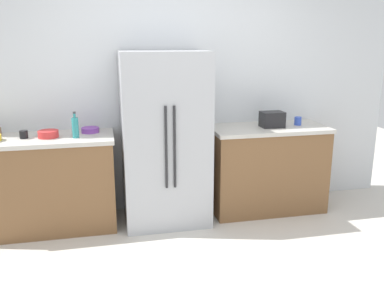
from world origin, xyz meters
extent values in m
plane|color=beige|center=(0.00, 0.00, 0.00)|extent=(10.18, 10.18, 0.00)
cube|color=silver|center=(0.00, 1.67, 1.55)|extent=(5.09, 0.10, 3.10)
cube|color=brown|center=(-1.34, 1.31, 0.45)|extent=(1.34, 0.59, 0.89)
cube|color=beige|center=(-1.34, 1.31, 0.91)|extent=(1.37, 0.62, 0.04)
cube|color=brown|center=(0.98, 1.31, 0.45)|extent=(1.22, 0.59, 0.89)
cube|color=beige|center=(0.98, 1.31, 0.91)|extent=(1.25, 0.62, 0.04)
cube|color=#B2B5BA|center=(-0.15, 1.27, 0.87)|extent=(0.85, 0.67, 1.74)
cylinder|color=#262628|center=(-0.19, 0.92, 0.87)|extent=(0.02, 0.02, 0.78)
cylinder|color=#262628|center=(-0.11, 0.92, 0.87)|extent=(0.02, 0.02, 0.78)
cube|color=black|center=(1.01, 1.29, 1.02)|extent=(0.24, 0.17, 0.17)
cylinder|color=teal|center=(-1.01, 1.22, 1.03)|extent=(0.06, 0.06, 0.19)
cylinder|color=teal|center=(-1.01, 1.22, 1.15)|extent=(0.02, 0.02, 0.04)
cylinder|color=#333338|center=(-1.01, 1.22, 1.17)|extent=(0.03, 0.03, 0.02)
cylinder|color=blue|center=(1.32, 1.33, 0.98)|extent=(0.08, 0.08, 0.09)
cylinder|color=black|center=(-1.48, 1.30, 0.97)|extent=(0.08, 0.08, 0.07)
cylinder|color=red|center=(-1.26, 1.29, 0.97)|extent=(0.19, 0.19, 0.07)
cylinder|color=purple|center=(-0.88, 1.43, 0.96)|extent=(0.18, 0.18, 0.05)
camera|label=1|loc=(-0.72, -2.66, 1.83)|focal=37.85mm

